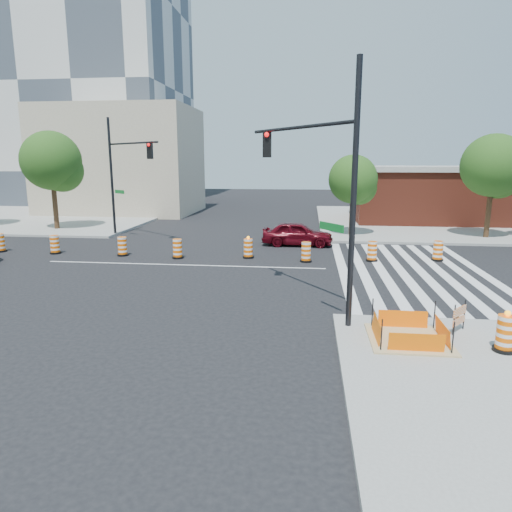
{
  "coord_description": "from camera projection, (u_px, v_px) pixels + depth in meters",
  "views": [
    {
      "loc": [
        6.12,
        -21.45,
        5.11
      ],
      "look_at": [
        4.11,
        -4.03,
        1.4
      ],
      "focal_mm": 32.0,
      "sensor_mm": 36.0,
      "label": 1
    }
  ],
  "objects": [
    {
      "name": "median_drum_5",
      "position": [
        306.0,
        253.0,
        23.19
      ],
      "size": [
        0.6,
        0.6,
        1.02
      ],
      "color": "black",
      "rests_on": "ground"
    },
    {
      "name": "excavation_pit",
      "position": [
        409.0,
        337.0,
        12.79
      ],
      "size": [
        2.2,
        2.2,
        0.9
      ],
      "color": "tan",
      "rests_on": "ground"
    },
    {
      "name": "brick_storefront",
      "position": [
        454.0,
        194.0,
        37.59
      ],
      "size": [
        16.5,
        8.5,
        4.6
      ],
      "color": "maroon",
      "rests_on": "ground"
    },
    {
      "name": "tower_nw",
      "position": [
        56.0,
        9.0,
        53.69
      ],
      "size": [
        28.0,
        18.0,
        45.0
      ],
      "primitive_type": "cube",
      "color": "silver",
      "rests_on": "ground"
    },
    {
      "name": "lane_centerline",
      "position": [
        183.0,
        265.0,
        22.59
      ],
      "size": [
        14.0,
        0.12,
        0.01
      ],
      "primitive_type": "cube",
      "color": "silver",
      "rests_on": "ground"
    },
    {
      "name": "median_drum_2",
      "position": [
        122.0,
        247.0,
        24.7
      ],
      "size": [
        0.6,
        0.6,
        1.02
      ],
      "color": "black",
      "rests_on": "ground"
    },
    {
      "name": "median_drum_4",
      "position": [
        248.0,
        249.0,
        24.12
      ],
      "size": [
        0.6,
        0.6,
        1.18
      ],
      "color": "black",
      "rests_on": "ground"
    },
    {
      "name": "sidewalk_nw",
      "position": [
        46.0,
        215.0,
        42.1
      ],
      "size": [
        22.0,
        22.0,
        0.15
      ],
      "primitive_type": "cube",
      "color": "gray",
      "rests_on": "ground"
    },
    {
      "name": "beige_midrise",
      "position": [
        122.0,
        161.0,
        44.29
      ],
      "size": [
        14.0,
        10.0,
        10.0
      ],
      "primitive_type": "cube",
      "color": "tan",
      "rests_on": "ground"
    },
    {
      "name": "sidewalk_ne",
      "position": [
        451.0,
        221.0,
        38.05
      ],
      "size": [
        22.0,
        22.0,
        0.15
      ],
      "primitive_type": "cube",
      "color": "gray",
      "rests_on": "ground"
    },
    {
      "name": "red_coupe",
      "position": [
        297.0,
        234.0,
        27.62
      ],
      "size": [
        4.29,
        1.8,
        1.45
      ],
      "primitive_type": "imported",
      "rotation": [
        0.0,
        0.0,
        1.55
      ],
      "color": "#4F0610",
      "rests_on": "ground"
    },
    {
      "name": "median_drum_6",
      "position": [
        372.0,
        252.0,
        23.35
      ],
      "size": [
        0.6,
        0.6,
        1.02
      ],
      "color": "black",
      "rests_on": "ground"
    },
    {
      "name": "median_drum_0",
      "position": [
        0.0,
        243.0,
        25.75
      ],
      "size": [
        0.6,
        0.6,
        1.02
      ],
      "color": "black",
      "rests_on": "ground"
    },
    {
      "name": "tree_north_d",
      "position": [
        493.0,
        169.0,
        28.97
      ],
      "size": [
        3.97,
        3.97,
        6.74
      ],
      "color": "#382314",
      "rests_on": "ground"
    },
    {
      "name": "signal_pole_se",
      "position": [
        320.0,
        171.0,
        14.38
      ],
      "size": [
        3.53,
        4.85,
        7.76
      ],
      "rotation": [
        0.0,
        0.0,
        2.19
      ],
      "color": "black",
      "rests_on": "ground"
    },
    {
      "name": "crosswalk_east",
      "position": [
        411.0,
        271.0,
        21.36
      ],
      "size": [
        6.75,
        13.5,
        0.01
      ],
      "color": "silver",
      "rests_on": "ground"
    },
    {
      "name": "median_drum_1",
      "position": [
        55.0,
        245.0,
        25.24
      ],
      "size": [
        0.6,
        0.6,
        1.02
      ],
      "color": "black",
      "rests_on": "ground"
    },
    {
      "name": "barricade",
      "position": [
        459.0,
        316.0,
        13.29
      ],
      "size": [
        0.53,
        0.62,
        0.91
      ],
      "rotation": [
        0.0,
        0.0,
        0.87
      ],
      "color": "#F65F05",
      "rests_on": "ground"
    },
    {
      "name": "tree_north_b",
      "position": [
        52.0,
        164.0,
        32.71
      ],
      "size": [
        4.21,
        4.21,
        7.15
      ],
      "color": "#382314",
      "rests_on": "ground"
    },
    {
      "name": "ground",
      "position": [
        183.0,
        265.0,
        22.6
      ],
      "size": [
        120.0,
        120.0,
        0.0
      ],
      "primitive_type": "plane",
      "color": "black",
      "rests_on": "ground"
    },
    {
      "name": "signal_pole_nw",
      "position": [
        123.0,
        166.0,
        29.34
      ],
      "size": [
        4.63,
        3.74,
        7.7
      ],
      "rotation": [
        0.0,
        0.0,
        -0.68
      ],
      "color": "black",
      "rests_on": "ground"
    },
    {
      "name": "median_drum_3",
      "position": [
        178.0,
        249.0,
        24.04
      ],
      "size": [
        0.6,
        0.6,
        1.02
      ],
      "color": "black",
      "rests_on": "ground"
    },
    {
      "name": "tree_north_c",
      "position": [
        353.0,
        182.0,
        30.17
      ],
      "size": [
        3.23,
        3.21,
        5.46
      ],
      "color": "#382314",
      "rests_on": "ground"
    },
    {
      "name": "median_drum_7",
      "position": [
        438.0,
        252.0,
        23.47
      ],
      "size": [
        0.6,
        0.6,
        1.02
      ],
      "color": "black",
      "rests_on": "ground"
    },
    {
      "name": "pit_drum",
      "position": [
        505.0,
        334.0,
        11.96
      ],
      "size": [
        0.57,
        0.57,
        1.13
      ],
      "color": "black",
      "rests_on": "ground"
    }
  ]
}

